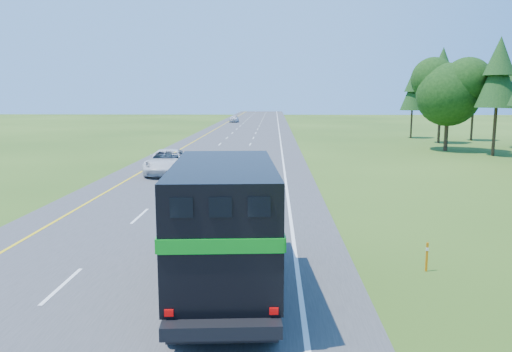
# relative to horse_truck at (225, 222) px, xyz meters

# --- Properties ---
(road) EXTENTS (15.00, 260.00, 0.04)m
(road) POSITION_rel_horse_truck_xyz_m (-3.25, 39.11, -2.13)
(road) COLOR #38383A
(road) RESTS_ON ground
(lane_markings) EXTENTS (11.15, 260.00, 0.01)m
(lane_markings) POSITION_rel_horse_truck_xyz_m (-3.25, 39.11, -2.10)
(lane_markings) COLOR yellow
(lane_markings) RESTS_ON road
(horse_truck) EXTENTS (3.43, 9.09, 3.94)m
(horse_truck) POSITION_rel_horse_truck_xyz_m (0.00, 0.00, 0.00)
(horse_truck) COLOR black
(horse_truck) RESTS_ON road
(white_suv) EXTENTS (3.41, 6.60, 1.78)m
(white_suv) POSITION_rel_horse_truck_xyz_m (-6.53, 22.46, -1.22)
(white_suv) COLOR silver
(white_suv) RESTS_ON road
(far_car) EXTENTS (1.91, 4.45, 1.50)m
(far_car) POSITION_rel_horse_truck_xyz_m (-7.29, 94.21, -1.36)
(far_car) COLOR silver
(far_car) RESTS_ON road
(delineator) EXTENTS (0.08, 0.05, 1.00)m
(delineator) POSITION_rel_horse_truck_xyz_m (6.59, 1.91, -1.61)
(delineator) COLOR orange
(delineator) RESTS_ON ground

